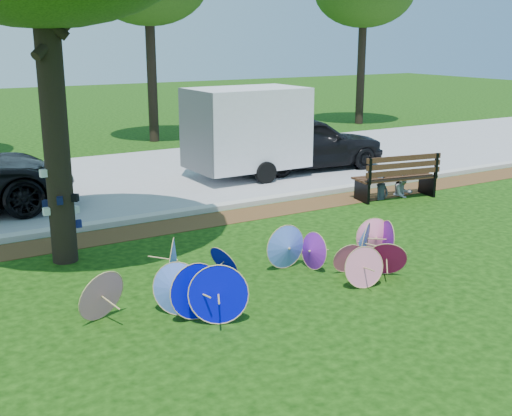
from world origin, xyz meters
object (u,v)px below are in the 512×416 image
(park_bench, at_px, (395,176))
(person_right, at_px, (404,171))
(cargo_trailer, at_px, (247,128))
(parasol_pile, at_px, (272,265))
(dark_pickup, at_px, (307,143))
(person_left, at_px, (382,175))

(park_bench, xyz_separation_m, person_right, (0.35, 0.05, 0.07))
(cargo_trailer, height_order, park_bench, cargo_trailer)
(parasol_pile, height_order, person_right, person_right)
(cargo_trailer, xyz_separation_m, park_bench, (1.91, -3.96, -0.85))
(parasol_pile, xyz_separation_m, dark_pickup, (5.86, 7.45, 0.42))
(park_bench, distance_m, person_right, 0.36)
(dark_pickup, xyz_separation_m, park_bench, (-0.18, -4.03, -0.25))
(dark_pickup, xyz_separation_m, person_right, (0.17, -3.98, -0.17))
(parasol_pile, bearing_deg, dark_pickup, 51.80)
(dark_pickup, distance_m, park_bench, 4.05)
(person_right, bearing_deg, parasol_pile, -151.68)
(person_left, bearing_deg, person_right, -14.82)
(parasol_pile, distance_m, dark_pickup, 9.49)
(person_right, bearing_deg, cargo_trailer, 118.46)
(dark_pickup, xyz_separation_m, cargo_trailer, (-2.09, -0.08, 0.60))
(parasol_pile, relative_size, cargo_trailer, 1.88)
(dark_pickup, bearing_deg, cargo_trailer, 98.47)
(dark_pickup, distance_m, person_right, 3.99)
(dark_pickup, distance_m, cargo_trailer, 2.18)
(cargo_trailer, distance_m, person_right, 4.58)
(parasol_pile, distance_m, cargo_trailer, 8.35)
(park_bench, bearing_deg, dark_pickup, 96.39)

